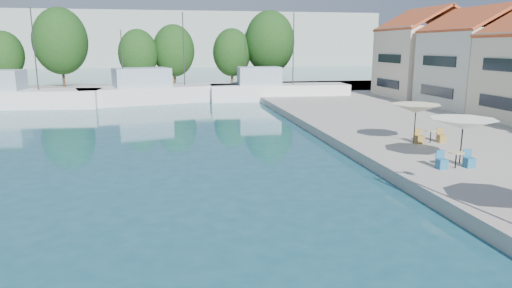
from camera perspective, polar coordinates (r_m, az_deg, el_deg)
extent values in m
cube|color=#A69F96|center=(63.18, -14.47, 6.48)|extent=(90.00, 16.00, 0.60)
cube|color=#9AA89C|center=(157.97, -20.61, 12.09)|extent=(180.00, 40.00, 16.00)
cube|color=#9AA89C|center=(181.12, 3.49, 12.10)|extent=(140.00, 40.00, 12.00)
cube|color=silver|center=(46.90, 26.02, 8.47)|extent=(8.00, 8.50, 7.00)
pyramid|color=#BF602A|center=(46.97, 26.64, 14.91)|extent=(8.40, 8.80, 1.80)
cube|color=beige|center=(54.40, 20.40, 9.54)|extent=(8.60, 8.50, 7.50)
pyramid|color=#BF602A|center=(54.50, 20.85, 15.36)|extent=(9.00, 8.80, 1.80)
cube|color=white|center=(51.79, -27.00, 4.82)|extent=(15.28, 5.27, 2.20)
cylinder|color=#2D2D2D|center=(50.97, -25.97, 10.59)|extent=(0.12, 0.12, 8.00)
cube|color=silver|center=(52.32, -10.88, 5.99)|extent=(19.89, 9.78, 2.20)
cube|color=#93A6B5|center=(51.49, -14.11, 8.09)|extent=(6.57, 5.20, 2.00)
cylinder|color=#2D2D2D|center=(52.55, -9.04, 11.65)|extent=(0.12, 0.12, 8.00)
cylinder|color=#2D2D2D|center=(51.06, -16.38, 10.19)|extent=(0.10, 0.10, 6.00)
cube|color=silver|center=(53.15, 2.93, 6.28)|extent=(15.91, 4.61, 2.20)
cube|color=#93A6B5|center=(52.55, 0.40, 8.53)|extent=(4.84, 3.31, 2.00)
cylinder|color=#2D2D2D|center=(53.21, 4.69, 11.77)|extent=(0.12, 0.12, 8.00)
cylinder|color=#2D2D2D|center=(52.23, -1.34, 10.70)|extent=(0.10, 0.10, 6.00)
cylinder|color=#3F2B19|center=(70.53, -28.75, 7.55)|extent=(0.36, 0.36, 3.35)
ellipsoid|color=black|center=(70.43, -28.98, 9.71)|extent=(5.09, 5.09, 6.36)
cylinder|color=#3F2B19|center=(68.77, -22.99, 8.58)|extent=(0.36, 0.36, 4.74)
ellipsoid|color=black|center=(68.70, -23.25, 11.73)|extent=(7.20, 7.20, 9.00)
cylinder|color=#3F2B19|center=(64.50, -14.40, 8.40)|extent=(0.36, 0.36, 3.45)
ellipsoid|color=black|center=(64.39, -14.53, 10.86)|extent=(5.25, 5.25, 6.56)
cylinder|color=#3F2B19|center=(65.50, -10.14, 8.78)|extent=(0.36, 0.36, 3.76)
ellipsoid|color=black|center=(65.41, -10.24, 11.42)|extent=(5.72, 5.72, 7.15)
cylinder|color=#3F2B19|center=(66.28, -3.01, 8.90)|extent=(0.36, 0.36, 3.56)
ellipsoid|color=black|center=(66.18, -3.03, 11.36)|extent=(5.40, 5.40, 6.75)
cylinder|color=#3F2B19|center=(66.56, 1.69, 9.40)|extent=(0.36, 0.36, 4.66)
ellipsoid|color=black|center=(66.49, 1.71, 12.61)|extent=(7.08, 7.08, 8.85)
cylinder|color=black|center=(23.86, 24.30, 0.33)|extent=(0.06, 0.06, 2.17)
cone|color=white|center=(23.72, 24.48, 2.30)|extent=(3.12, 3.12, 0.50)
cylinder|color=black|center=(27.82, 19.24, 2.40)|extent=(0.06, 0.06, 2.28)
cone|color=beige|center=(27.70, 19.37, 4.21)|extent=(2.79, 2.79, 0.50)
cylinder|color=black|center=(22.96, 23.70, -1.88)|extent=(0.06, 0.06, 0.74)
cylinder|color=tan|center=(22.88, 23.78, -0.98)|extent=(0.70, 0.70, 0.04)
cube|color=#22608A|center=(23.39, 25.09, -2.12)|extent=(0.42, 0.42, 0.46)
cube|color=#22608A|center=(22.61, 22.20, -2.33)|extent=(0.42, 0.42, 0.46)
cylinder|color=black|center=(28.38, 20.98, 0.87)|extent=(0.06, 0.06, 0.74)
cylinder|color=tan|center=(28.32, 21.04, 1.60)|extent=(0.70, 0.70, 0.04)
cube|color=olive|center=(28.78, 22.15, 0.64)|extent=(0.42, 0.42, 0.46)
cube|color=olive|center=(28.05, 19.74, 0.54)|extent=(0.42, 0.42, 0.46)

